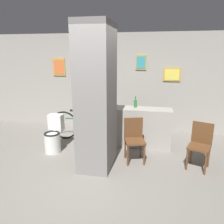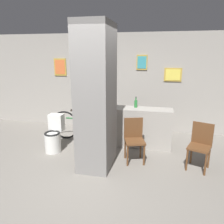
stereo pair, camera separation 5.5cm
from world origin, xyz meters
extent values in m
plane|color=slate|center=(0.00, 0.00, 0.00)|extent=(14.00, 14.00, 0.00)
cube|color=gray|center=(0.00, 2.63, 1.30)|extent=(8.00, 0.06, 2.60)
cube|color=#B79338|center=(-1.60, 2.58, 1.70)|extent=(0.36, 0.02, 0.48)
cube|color=#D86633|center=(-1.60, 2.57, 1.70)|extent=(0.30, 0.01, 0.39)
cube|color=#B79338|center=(1.50, 2.58, 1.55)|extent=(0.44, 0.02, 0.34)
cube|color=#E0CC4C|center=(1.50, 2.57, 1.55)|extent=(0.36, 0.01, 0.28)
cube|color=#B79338|center=(0.70, 2.58, 1.85)|extent=(0.28, 0.02, 0.38)
cube|color=teal|center=(0.70, 2.57, 1.85)|extent=(0.23, 0.01, 0.31)
cube|color=gray|center=(0.08, 0.45, 1.30)|extent=(0.57, 0.90, 2.60)
cylinder|color=#593319|center=(-0.22, 0.27, 1.55)|extent=(0.03, 0.40, 0.40)
cylinder|color=red|center=(-0.23, 0.27, 1.55)|extent=(0.01, 0.07, 0.07)
cube|color=gray|center=(0.77, 1.50, 0.44)|extent=(1.48, 0.44, 0.89)
cylinder|color=silver|center=(-1.01, 0.77, 0.21)|extent=(0.34, 0.34, 0.41)
torus|color=black|center=(-1.01, 0.77, 0.42)|extent=(0.34, 0.34, 0.04)
cube|color=silver|center=(-1.01, 1.00, 0.60)|extent=(0.31, 0.20, 0.37)
cylinder|color=brown|center=(0.66, 0.49, 0.21)|extent=(0.04, 0.04, 0.41)
cylinder|color=brown|center=(0.97, 0.58, 0.21)|extent=(0.04, 0.04, 0.41)
cylinder|color=brown|center=(0.57, 0.79, 0.21)|extent=(0.04, 0.04, 0.41)
cylinder|color=brown|center=(0.87, 0.89, 0.21)|extent=(0.04, 0.04, 0.41)
cube|color=brown|center=(0.77, 0.69, 0.43)|extent=(0.47, 0.47, 0.04)
cube|color=brown|center=(0.72, 0.85, 0.65)|extent=(0.36, 0.14, 0.41)
cylinder|color=brown|center=(1.74, 0.56, 0.21)|extent=(0.04, 0.04, 0.41)
cylinder|color=brown|center=(2.04, 0.45, 0.21)|extent=(0.04, 0.04, 0.41)
cylinder|color=brown|center=(1.86, 0.86, 0.21)|extent=(0.04, 0.04, 0.41)
cylinder|color=brown|center=(2.15, 0.74, 0.21)|extent=(0.04, 0.04, 0.41)
cube|color=brown|center=(1.95, 0.65, 0.43)|extent=(0.48, 0.48, 0.04)
cube|color=brown|center=(2.01, 0.81, 0.65)|extent=(0.36, 0.16, 0.41)
torus|color=black|center=(-1.06, 1.53, 0.36)|extent=(0.71, 0.04, 0.71)
torus|color=black|center=(-0.04, 1.53, 0.36)|extent=(0.71, 0.04, 0.71)
cylinder|color=#266633|center=(-0.55, 1.53, 0.54)|extent=(0.94, 0.04, 0.04)
cylinder|color=#266633|center=(-0.81, 1.53, 0.54)|extent=(0.03, 0.03, 0.37)
cylinder|color=#266633|center=(-0.09, 1.53, 0.54)|extent=(0.03, 0.03, 0.34)
cube|color=black|center=(-0.81, 1.53, 0.74)|extent=(0.16, 0.06, 0.04)
cylinder|color=#262626|center=(-0.09, 1.53, 0.71)|extent=(0.03, 0.42, 0.03)
cylinder|color=#267233|center=(0.68, 1.58, 0.97)|extent=(0.07, 0.07, 0.16)
cylinder|color=#267233|center=(0.68, 1.58, 1.08)|extent=(0.03, 0.03, 0.07)
sphere|color=#333333|center=(0.68, 1.58, 1.13)|extent=(0.03, 0.03, 0.03)
camera|label=1|loc=(1.13, -3.26, 2.10)|focal=35.00mm
camera|label=2|loc=(1.18, -3.25, 2.10)|focal=35.00mm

